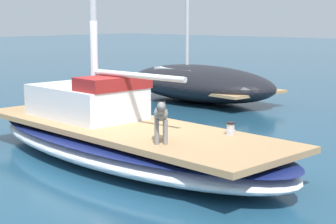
{
  "coord_description": "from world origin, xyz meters",
  "views": [
    {
      "loc": [
        -6.84,
        -6.95,
        2.55
      ],
      "look_at": [
        0.0,
        -1.0,
        1.01
      ],
      "focal_mm": 59.35,
      "sensor_mm": 36.0,
      "label": 1
    }
  ],
  "objects_px": {
    "deck_winch": "(231,129)",
    "moored_boat_starboard_side": "(199,82)",
    "dog_grey": "(161,116)",
    "sailboat_main": "(126,143)"
  },
  "relations": [
    {
      "from": "deck_winch",
      "to": "moored_boat_starboard_side",
      "type": "relative_size",
      "value": 0.03
    },
    {
      "from": "dog_grey",
      "to": "deck_winch",
      "type": "bearing_deg",
      "value": -21.67
    },
    {
      "from": "moored_boat_starboard_side",
      "to": "deck_winch",
      "type": "bearing_deg",
      "value": -138.65
    },
    {
      "from": "sailboat_main",
      "to": "moored_boat_starboard_side",
      "type": "height_order",
      "value": "moored_boat_starboard_side"
    },
    {
      "from": "sailboat_main",
      "to": "deck_winch",
      "type": "height_order",
      "value": "deck_winch"
    },
    {
      "from": "sailboat_main",
      "to": "dog_grey",
      "type": "distance_m",
      "value": 1.71
    },
    {
      "from": "sailboat_main",
      "to": "dog_grey",
      "type": "xyz_separation_m",
      "value": [
        -0.63,
        -1.41,
        0.75
      ]
    },
    {
      "from": "deck_winch",
      "to": "sailboat_main",
      "type": "bearing_deg",
      "value": 106.46
    },
    {
      "from": "dog_grey",
      "to": "moored_boat_starboard_side",
      "type": "distance_m",
      "value": 8.92
    },
    {
      "from": "sailboat_main",
      "to": "deck_winch",
      "type": "bearing_deg",
      "value": -73.54
    }
  ]
}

